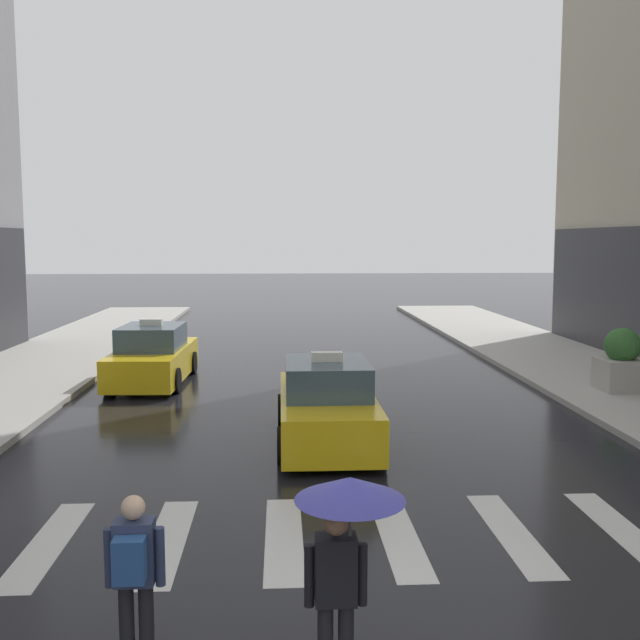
# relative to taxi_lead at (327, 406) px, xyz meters

# --- Properties ---
(crosswalk_markings) EXTENTS (11.30, 2.80, 0.01)m
(crosswalk_markings) POSITION_rel_taxi_lead_xyz_m (-0.10, -4.54, -0.72)
(crosswalk_markings) COLOR silver
(crosswalk_markings) RESTS_ON ground
(taxi_lead) EXTENTS (1.94, 4.54, 1.80)m
(taxi_lead) POSITION_rel_taxi_lead_xyz_m (0.00, 0.00, 0.00)
(taxi_lead) COLOR yellow
(taxi_lead) RESTS_ON ground
(taxi_second) EXTENTS (2.06, 4.60, 1.80)m
(taxi_second) POSITION_rel_taxi_lead_xyz_m (-4.44, 6.09, 0.00)
(taxi_second) COLOR yellow
(taxi_second) RESTS_ON ground
(pedestrian_with_umbrella) EXTENTS (0.96, 0.96, 1.94)m
(pedestrian_with_umbrella) POSITION_rel_taxi_lead_xyz_m (-0.36, -7.82, 0.79)
(pedestrian_with_umbrella) COLOR black
(pedestrian_with_umbrella) RESTS_ON ground
(pedestrian_with_backpack) EXTENTS (0.55, 0.43, 1.65)m
(pedestrian_with_backpack) POSITION_rel_taxi_lead_xyz_m (-2.24, -7.41, 0.25)
(pedestrian_with_backpack) COLOR black
(pedestrian_with_backpack) RESTS_ON ground
(planter_mid_block) EXTENTS (1.10, 1.10, 1.60)m
(planter_mid_block) POSITION_rel_taxi_lead_xyz_m (7.78, 3.76, 0.15)
(planter_mid_block) COLOR #A8A399
(planter_mid_block) RESTS_ON curb_right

